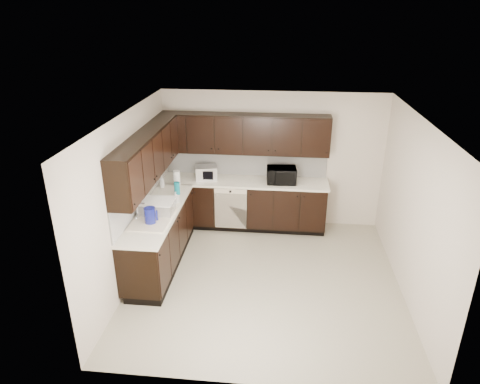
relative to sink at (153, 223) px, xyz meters
name	(u,v)px	position (x,y,z in m)	size (l,w,h in m)	color
floor	(265,280)	(1.68, 0.01, -0.88)	(4.00, 4.00, 0.00)	#ADA78F
ceiling	(269,118)	(1.68, 0.01, 1.62)	(4.00, 4.00, 0.00)	white
wall_back	(272,160)	(1.68, 2.01, 0.37)	(4.00, 0.02, 2.50)	beige
wall_left	(130,199)	(-0.32, 0.01, 0.37)	(0.02, 4.00, 2.50)	beige
wall_right	(413,212)	(3.68, 0.01, 0.37)	(0.02, 4.00, 2.50)	beige
wall_front	(258,291)	(1.68, -1.99, 0.37)	(4.00, 0.02, 2.50)	beige
lower_cabinets	(211,219)	(0.67, 1.12, -0.47)	(3.00, 2.80, 0.90)	black
countertop	(210,193)	(0.67, 1.12, 0.04)	(3.03, 2.83, 0.04)	white
backsplash	(200,174)	(0.46, 1.33, 0.30)	(3.00, 2.80, 0.48)	white
upper_cabinets	(204,143)	(0.58, 1.22, 0.89)	(3.00, 2.80, 0.70)	black
dishwasher	(231,206)	(0.98, 1.42, -0.33)	(0.58, 0.04, 0.78)	beige
sink	(153,223)	(0.00, 0.00, 0.00)	(0.54, 0.82, 0.42)	beige
microwave	(281,175)	(1.86, 1.67, 0.20)	(0.52, 0.35, 0.29)	black
soap_bottle_a	(176,197)	(0.20, 0.63, 0.15)	(0.08, 0.08, 0.18)	gray
soap_bottle_b	(162,181)	(-0.19, 1.24, 0.17)	(0.08, 0.08, 0.22)	gray
toaster_oven	(206,172)	(0.50, 1.72, 0.18)	(0.38, 0.29, 0.24)	#BBBBBD
storage_bin	(157,207)	(0.00, 0.23, 0.16)	(0.51, 0.38, 0.20)	white
blue_pitcher	(150,216)	(0.01, -0.12, 0.18)	(0.17, 0.17, 0.25)	#0F168C
teal_tumbler	(177,188)	(0.14, 0.97, 0.16)	(0.10, 0.10, 0.21)	#0C788C
paper_towel_roll	(177,178)	(0.04, 1.36, 0.19)	(0.12, 0.12, 0.27)	white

